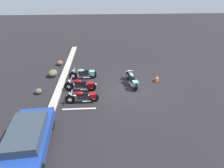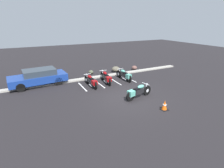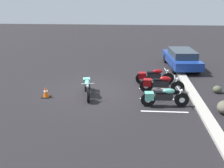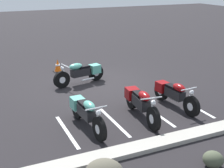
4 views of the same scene
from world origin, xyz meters
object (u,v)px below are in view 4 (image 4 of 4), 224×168
at_px(traffic_cone, 58,66).
at_px(parked_bike_1, 140,102).
at_px(motorcycle_teal_featured, 82,72).
at_px(parked_bike_0, 173,93).
at_px(landscape_rock_1, 213,159).
at_px(parked_bike_2, 86,112).

bearing_deg(traffic_cone, parked_bike_1, 100.07).
xyz_separation_m(motorcycle_teal_featured, parked_bike_0, (-1.97, 3.47, -0.01)).
distance_m(parked_bike_1, landscape_rock_1, 3.06).
relative_size(parked_bike_1, landscape_rock_1, 4.96).
height_order(motorcycle_teal_featured, parked_bike_2, motorcycle_teal_featured).
distance_m(parked_bike_1, traffic_cone, 5.85).
bearing_deg(motorcycle_teal_featured, parked_bike_2, 60.90).
xyz_separation_m(motorcycle_teal_featured, landscape_rock_1, (-0.76, 6.76, -0.28)).
height_order(motorcycle_teal_featured, parked_bike_0, motorcycle_teal_featured).
xyz_separation_m(parked_bike_1, parked_bike_2, (1.74, -0.05, -0.02)).
relative_size(motorcycle_teal_featured, parked_bike_1, 0.96).
bearing_deg(motorcycle_teal_featured, parked_bike_1, 87.29).
distance_m(parked_bike_1, parked_bike_2, 1.74).
distance_m(motorcycle_teal_featured, parked_bike_0, 3.99).
bearing_deg(parked_bike_0, parked_bike_2, -89.99).
relative_size(parked_bike_0, parked_bike_2, 0.99).
bearing_deg(parked_bike_0, parked_bike_1, -83.55).
bearing_deg(landscape_rock_1, parked_bike_2, -57.95).
distance_m(parked_bike_2, landscape_rock_1, 3.65).
relative_size(parked_bike_2, traffic_cone, 3.87).
xyz_separation_m(parked_bike_1, landscape_rock_1, (-0.19, 3.04, -0.29)).
bearing_deg(landscape_rock_1, traffic_cone, -82.17).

